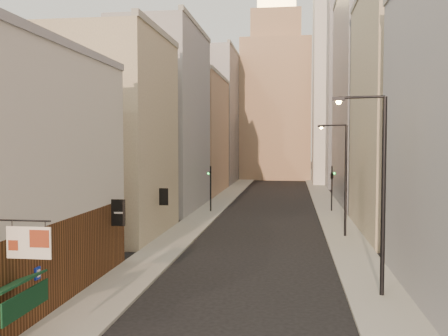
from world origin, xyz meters
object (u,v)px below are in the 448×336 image
white_tower (336,79)px  traffic_light_right (332,177)px  traffic_light_left (211,181)px  clock_tower (276,93)px  streetlamp_mid (343,173)px  streetlamp_near (378,183)px

white_tower → traffic_light_right: size_ratio=8.30×
traffic_light_right → traffic_light_left: bearing=20.2°
clock_tower → streetlamp_mid: clock_tower is taller
clock_tower → white_tower: (11.00, -14.00, 0.97)m
streetlamp_near → streetlamp_mid: size_ratio=1.09×
clock_tower → streetlamp_mid: (7.31, -64.69, -12.53)m
traffic_light_left → traffic_light_right: 13.02m
white_tower → traffic_light_right: (-3.39, -36.33, -14.81)m
clock_tower → streetlamp_near: (7.45, -80.02, -12.05)m
streetlamp_mid → traffic_light_left: streetlamp_mid is taller
clock_tower → white_tower: size_ratio=1.08×
white_tower → streetlamp_mid: 52.59m
white_tower → traffic_light_right: 39.38m
streetlamp_near → traffic_light_left: streetlamp_near is taller
clock_tower → streetlamp_near: 81.27m
streetlamp_mid → white_tower: bearing=101.7°
white_tower → traffic_light_right: white_tower is taller
white_tower → streetlamp_near: bearing=-93.1°
streetlamp_near → traffic_light_left: bearing=124.4°
clock_tower → streetlamp_near: bearing=-84.7°
white_tower → traffic_light_left: bearing=-112.9°
streetlamp_near → traffic_light_left: 30.48m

